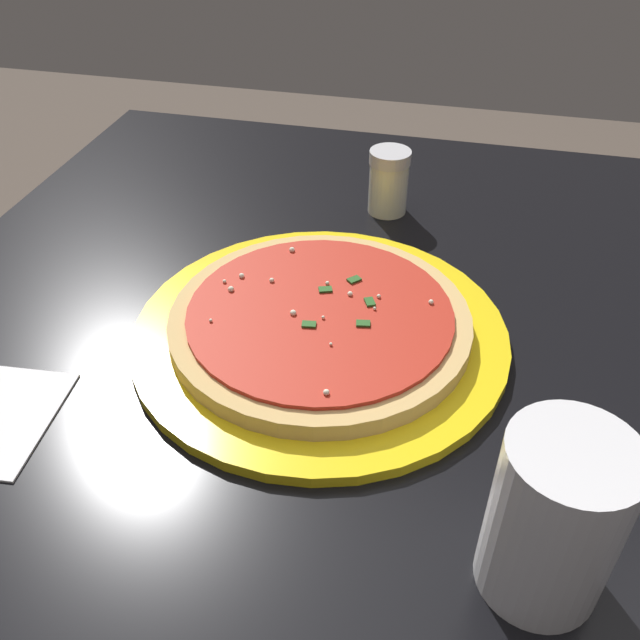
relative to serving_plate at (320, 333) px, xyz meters
name	(u,v)px	position (x,y,z in m)	size (l,w,h in m)	color
restaurant_table	(357,452)	(0.04, -0.01, -0.14)	(0.89, 0.93, 0.72)	black
serving_plate	(320,333)	(0.00, 0.00, 0.00)	(0.33, 0.33, 0.01)	yellow
pizza	(320,320)	(0.00, 0.00, 0.01)	(0.27, 0.27, 0.02)	#DBB26B
cup_tall_drink	(554,519)	(0.19, -0.20, 0.05)	(0.08, 0.08, 0.12)	silver
parmesan_shaker	(389,181)	(0.02, 0.24, 0.03)	(0.05, 0.05, 0.07)	silver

